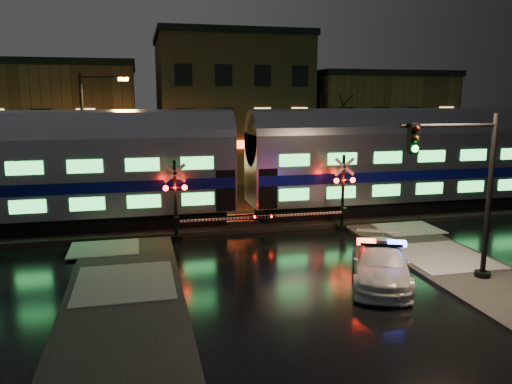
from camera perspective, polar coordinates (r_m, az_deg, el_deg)
ground at (r=22.65m, az=2.22°, el=-6.59°), size 120.00×120.00×0.00m
ballast at (r=27.29m, az=-0.57°, el=-3.32°), size 90.00×4.20×0.24m
sidewalk_left at (r=16.28m, az=-14.97°, el=-13.86°), size 4.00×20.00×0.12m
sidewalk_right at (r=20.39m, az=25.23°, el=-9.46°), size 4.00×20.00×0.12m
building_left at (r=43.50m, az=-22.91°, el=6.93°), size 14.00×10.00×9.00m
building_mid at (r=44.04m, az=-3.06°, el=9.41°), size 12.00×11.00×11.50m
building_right at (r=47.68m, az=12.77°, el=7.46°), size 12.00×10.00×8.50m
train at (r=26.57m, az=-1.73°, el=3.46°), size 51.00×3.12×5.92m
police_car at (r=19.10m, az=14.04°, el=-7.93°), size 3.86×5.41×1.62m
crossing_signal_right at (r=25.58m, az=9.21°, el=-0.96°), size 5.55×0.65×3.93m
crossing_signal_left at (r=23.78m, az=-8.29°, el=-1.87°), size 5.48×0.64×3.88m
traffic_light at (r=19.46m, az=22.94°, el=-0.31°), size 4.01×0.71×6.20m
streetlight at (r=30.04m, az=-18.57°, el=6.19°), size 2.70×0.28×8.08m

